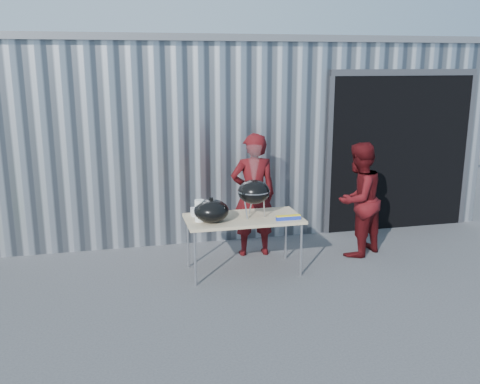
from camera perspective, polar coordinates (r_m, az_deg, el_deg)
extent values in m
plane|color=#424244|center=(6.76, -1.83, -9.96)|extent=(80.00, 80.00, 0.00)
cube|color=silver|center=(11.02, -2.74, 7.41)|extent=(8.00, 6.00, 3.00)
cube|color=slate|center=(10.96, -2.84, 15.49)|extent=(8.20, 6.20, 0.10)
cube|color=black|center=(9.60, 14.98, 4.50)|extent=(2.40, 1.20, 2.50)
cube|color=#4C4C51|center=(8.99, 17.24, 12.10)|extent=(2.52, 0.08, 0.10)
cube|color=tan|center=(6.95, 0.37, -2.87)|extent=(1.50, 0.75, 0.04)
cylinder|color=silver|center=(6.65, -4.81, -7.11)|extent=(0.03, 0.03, 0.71)
cylinder|color=silver|center=(6.97, 6.54, -6.15)|extent=(0.03, 0.03, 0.71)
cylinder|color=silver|center=(7.24, -5.57, -5.36)|extent=(0.03, 0.03, 0.71)
cylinder|color=silver|center=(7.53, 4.91, -4.57)|extent=(0.03, 0.03, 0.71)
ellipsoid|color=black|center=(6.89, 1.48, 0.03)|extent=(0.41, 0.41, 0.31)
cylinder|color=silver|center=(6.89, 1.48, 0.11)|extent=(0.42, 0.42, 0.02)
cylinder|color=silver|center=(6.88, 1.48, 0.21)|extent=(0.40, 0.40, 0.01)
cylinder|color=silver|center=(7.07, 1.18, -1.39)|extent=(0.02, 0.02, 0.24)
cylinder|color=silver|center=(6.85, 0.64, -1.89)|extent=(0.02, 0.02, 0.24)
cylinder|color=silver|center=(6.91, 2.59, -1.77)|extent=(0.02, 0.02, 0.24)
cylinder|color=#CD6949|center=(6.85, 0.51, 0.27)|extent=(0.02, 0.14, 0.02)
cylinder|color=#CD6949|center=(6.86, 0.90, 0.30)|extent=(0.02, 0.14, 0.02)
cylinder|color=#CD6949|center=(6.87, 1.29, 0.32)|extent=(0.02, 0.14, 0.02)
cylinder|color=#CD6949|center=(6.89, 1.68, 0.34)|extent=(0.02, 0.14, 0.02)
cylinder|color=#CD6949|center=(6.90, 2.06, 0.36)|extent=(0.02, 0.14, 0.02)
cylinder|color=#CD6949|center=(6.91, 2.45, 0.38)|extent=(0.02, 0.14, 0.02)
cone|color=silver|center=(6.82, 1.50, 2.67)|extent=(0.20, 0.20, 0.55)
ellipsoid|color=black|center=(6.72, -3.07, -2.02)|extent=(0.44, 0.44, 0.29)
cylinder|color=black|center=(6.68, -3.09, -0.71)|extent=(0.05, 0.05, 0.03)
cylinder|color=white|center=(6.75, -4.34, -2.00)|extent=(0.12, 0.12, 0.28)
cube|color=white|center=(7.03, -4.41, -2.12)|extent=(0.20, 0.15, 0.10)
cube|color=#1930A8|center=(6.85, 5.17, -2.78)|extent=(0.32, 0.05, 0.05)
cube|color=yellow|center=(6.84, 5.17, -2.53)|extent=(0.32, 0.05, 0.01)
imported|color=#470B0E|center=(7.56, 1.43, -0.31)|extent=(0.66, 0.45, 1.76)
imported|color=#470B0E|center=(7.75, 12.49, -0.78)|extent=(1.00, 0.93, 1.63)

